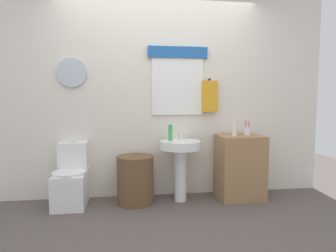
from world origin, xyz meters
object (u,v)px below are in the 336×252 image
(laundry_hamper, at_px, (135,179))
(lotion_bottle, at_px, (234,128))
(soap_bottle, at_px, (170,133))
(toothbrush_cup, at_px, (247,131))
(wooden_cabinet, at_px, (240,167))
(pedestal_sink, at_px, (181,156))
(toilet, at_px, (72,181))

(laundry_hamper, bearing_deg, lotion_bottle, -1.88)
(soap_bottle, height_order, toothbrush_cup, toothbrush_cup)
(soap_bottle, bearing_deg, lotion_bottle, -6.55)
(lotion_bottle, bearing_deg, laundry_hamper, 178.12)
(laundry_hamper, bearing_deg, soap_bottle, 6.60)
(wooden_cabinet, bearing_deg, soap_bottle, 176.74)
(pedestal_sink, height_order, lotion_bottle, lotion_bottle)
(laundry_hamper, xyz_separation_m, wooden_cabinet, (1.31, 0.00, 0.11))
(laundry_hamper, xyz_separation_m, lotion_bottle, (1.22, -0.04, 0.61))
(laundry_hamper, xyz_separation_m, toothbrush_cup, (1.41, 0.02, 0.56))
(pedestal_sink, xyz_separation_m, toothbrush_cup, (0.85, 0.02, 0.29))
(laundry_hamper, distance_m, pedestal_sink, 0.62)
(laundry_hamper, relative_size, pedestal_sink, 0.77)
(toilet, relative_size, laundry_hamper, 1.31)
(toilet, height_order, lotion_bottle, lotion_bottle)
(toothbrush_cup, bearing_deg, wooden_cabinet, -168.14)
(toilet, distance_m, wooden_cabinet, 2.06)
(laundry_hamper, bearing_deg, wooden_cabinet, 0.00)
(laundry_hamper, bearing_deg, pedestal_sink, 0.00)
(pedestal_sink, relative_size, wooden_cabinet, 0.93)
(wooden_cabinet, bearing_deg, toothbrush_cup, 11.86)
(pedestal_sink, bearing_deg, soap_bottle, 157.38)
(lotion_bottle, bearing_deg, toothbrush_cup, 17.47)
(toilet, height_order, pedestal_sink, toilet)
(pedestal_sink, height_order, wooden_cabinet, wooden_cabinet)
(toilet, distance_m, pedestal_sink, 1.33)
(toilet, bearing_deg, toothbrush_cup, -0.37)
(pedestal_sink, bearing_deg, toothbrush_cup, 1.34)
(toilet, height_order, toothbrush_cup, toothbrush_cup)
(wooden_cabinet, relative_size, toothbrush_cup, 4.31)
(lotion_bottle, height_order, toothbrush_cup, lotion_bottle)
(wooden_cabinet, relative_size, soap_bottle, 4.07)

